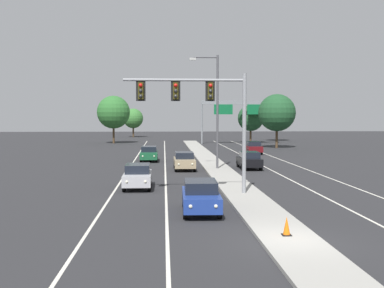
{
  "coord_description": "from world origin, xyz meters",
  "views": [
    {
      "loc": [
        -4.82,
        -18.03,
        4.83
      ],
      "look_at": [
        -3.2,
        9.95,
        3.2
      ],
      "focal_mm": 45.62,
      "sensor_mm": 36.0,
      "label": 1
    }
  ],
  "objects": [
    {
      "name": "car_oncoming_tan",
      "position": [
        -3.0,
        25.23,
        0.82
      ],
      "size": [
        1.84,
        4.48,
        1.58
      ],
      "color": "tan",
      "rests_on": "ground"
    },
    {
      "name": "edge_stripe_left",
      "position": [
        -8.0,
        25.0,
        0.0
      ],
      "size": [
        0.14,
        100.0,
        0.01
      ],
      "primitive_type": "cube",
      "color": "silver",
      "rests_on": "ground"
    },
    {
      "name": "lane_stripe_receding_center",
      "position": [
        4.7,
        25.0,
        0.0
      ],
      "size": [
        0.14,
        100.0,
        0.01
      ],
      "primitive_type": "cube",
      "color": "silver",
      "rests_on": "ground"
    },
    {
      "name": "tree_far_left_c",
      "position": [
        -13.57,
        67.58,
        5.42
      ],
      "size": [
        5.74,
        5.74,
        8.3
      ],
      "color": "#4C3823",
      "rests_on": "ground"
    },
    {
      "name": "tree_far_right_c",
      "position": [
        10.66,
        68.13,
        4.38
      ],
      "size": [
        4.64,
        4.64,
        6.71
      ],
      "color": "#4C3823",
      "rests_on": "ground"
    },
    {
      "name": "car_receding_darkred",
      "position": [
        6.43,
        42.95,
        0.82
      ],
      "size": [
        1.85,
        4.48,
        1.58
      ],
      "color": "#5B0F14",
      "rests_on": "ground"
    },
    {
      "name": "tree_far_right_b",
      "position": [
        12.01,
        53.73,
        5.26
      ],
      "size": [
        5.56,
        5.56,
        8.05
      ],
      "color": "#4C3823",
      "rests_on": "ground"
    },
    {
      "name": "tree_far_right_a",
      "position": [
        16.82,
        74.17,
        4.52
      ],
      "size": [
        4.78,
        4.78,
        6.92
      ],
      "color": "#4C3823",
      "rests_on": "ground"
    },
    {
      "name": "ground_plane",
      "position": [
        0.0,
        0.0,
        0.0
      ],
      "size": [
        260.0,
        260.0,
        0.0
      ],
      "primitive_type": "plane",
      "color": "#28282B"
    },
    {
      "name": "car_receding_black",
      "position": [
        2.92,
        25.7,
        0.82
      ],
      "size": [
        1.86,
        4.49,
        1.58
      ],
      "color": "black",
      "rests_on": "ground"
    },
    {
      "name": "car_oncoming_blue",
      "position": [
        -2.99,
        6.04,
        0.82
      ],
      "size": [
        1.91,
        4.51,
        1.58
      ],
      "color": "navy",
      "rests_on": "ground"
    },
    {
      "name": "tree_far_left_b",
      "position": [
        -11.67,
        92.12,
        4.2
      ],
      "size": [
        4.45,
        4.45,
        6.44
      ],
      "color": "#4C3823",
      "rests_on": "ground"
    },
    {
      "name": "median_island",
      "position": [
        0.0,
        18.0,
        0.07
      ],
      "size": [
        2.4,
        110.0,
        0.15
      ],
      "primitive_type": "cube",
      "color": "#9E9B93",
      "rests_on": "ground"
    },
    {
      "name": "edge_stripe_right",
      "position": [
        8.0,
        25.0,
        0.0
      ],
      "size": [
        0.14,
        100.0,
        0.01
      ],
      "primitive_type": "cube",
      "color": "silver",
      "rests_on": "ground"
    },
    {
      "name": "car_oncoming_silver",
      "position": [
        -6.58,
        14.48,
        0.82
      ],
      "size": [
        1.85,
        4.48,
        1.58
      ],
      "color": "#B7B7BC",
      "rests_on": "ground"
    },
    {
      "name": "overhead_signal_mast",
      "position": [
        -2.5,
        11.04,
        5.47
      ],
      "size": [
        7.35,
        0.44,
        7.2
      ],
      "color": "gray",
      "rests_on": "median_island"
    },
    {
      "name": "highway_sign_gantry",
      "position": [
        8.2,
        64.96,
        6.16
      ],
      "size": [
        13.28,
        0.42,
        7.5
      ],
      "color": "gray",
      "rests_on": "ground"
    },
    {
      "name": "traffic_cone_median_nose",
      "position": [
        -0.04,
        0.55,
        0.51
      ],
      "size": [
        0.36,
        0.36,
        0.74
      ],
      "color": "black",
      "rests_on": "median_island"
    },
    {
      "name": "lane_stripe_oncoming_center",
      "position": [
        -4.7,
        25.0,
        0.0
      ],
      "size": [
        0.14,
        100.0,
        0.01
      ],
      "primitive_type": "cube",
      "color": "silver",
      "rests_on": "ground"
    },
    {
      "name": "car_oncoming_green",
      "position": [
        -6.4,
        33.66,
        0.82
      ],
      "size": [
        1.83,
        4.48,
        1.58
      ],
      "color": "#195633",
      "rests_on": "ground"
    },
    {
      "name": "street_lamp_median",
      "position": [
        -0.29,
        24.99,
        5.79
      ],
      "size": [
        2.58,
        0.28,
        10.0
      ],
      "color": "#4C4C51",
      "rests_on": "median_island"
    }
  ]
}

